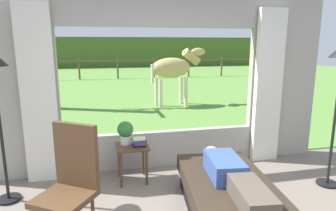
{
  "coord_description": "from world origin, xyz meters",
  "views": [
    {
      "loc": [
        -0.86,
        -2.0,
        1.87
      ],
      "look_at": [
        0.0,
        1.8,
        1.05
      ],
      "focal_mm": 31.43,
      "sensor_mm": 36.0,
      "label": 1
    }
  ],
  "objects_px": {
    "recliner_sofa": "(229,199)",
    "potted_plant": "(125,131)",
    "reclining_person": "(232,175)",
    "side_table": "(132,152)",
    "book_stack": "(139,142)",
    "horse": "(174,68)",
    "rocking_chair": "(71,183)",
    "pasture_tree": "(50,49)"
  },
  "relations": [
    {
      "from": "recliner_sofa",
      "to": "potted_plant",
      "type": "height_order",
      "value": "potted_plant"
    },
    {
      "from": "reclining_person",
      "to": "side_table",
      "type": "bearing_deg",
      "value": 134.98
    },
    {
      "from": "book_stack",
      "to": "horse",
      "type": "height_order",
      "value": "horse"
    },
    {
      "from": "reclining_person",
      "to": "rocking_chair",
      "type": "height_order",
      "value": "rocking_chair"
    },
    {
      "from": "side_table",
      "to": "potted_plant",
      "type": "distance_m",
      "value": 0.29
    },
    {
      "from": "reclining_person",
      "to": "potted_plant",
      "type": "xyz_separation_m",
      "value": [
        -1.01,
        1.23,
        0.18
      ]
    },
    {
      "from": "book_stack",
      "to": "pasture_tree",
      "type": "bearing_deg",
      "value": 109.58
    },
    {
      "from": "side_table",
      "to": "horse",
      "type": "height_order",
      "value": "horse"
    },
    {
      "from": "recliner_sofa",
      "to": "reclining_person",
      "type": "distance_m",
      "value": 0.31
    },
    {
      "from": "horse",
      "to": "book_stack",
      "type": "bearing_deg",
      "value": -31.23
    },
    {
      "from": "pasture_tree",
      "to": "recliner_sofa",
      "type": "bearing_deg",
      "value": -66.77
    },
    {
      "from": "reclining_person",
      "to": "rocking_chair",
      "type": "xyz_separation_m",
      "value": [
        -1.63,
        0.12,
        0.02
      ]
    },
    {
      "from": "potted_plant",
      "to": "pasture_tree",
      "type": "xyz_separation_m",
      "value": [
        -1.66,
        5.04,
        1.01
      ]
    },
    {
      "from": "potted_plant",
      "to": "horse",
      "type": "xyz_separation_m",
      "value": [
        1.83,
        4.69,
        0.45
      ]
    },
    {
      "from": "recliner_sofa",
      "to": "side_table",
      "type": "relative_size",
      "value": 3.45
    },
    {
      "from": "recliner_sofa",
      "to": "book_stack",
      "type": "bearing_deg",
      "value": 134.96
    },
    {
      "from": "rocking_chair",
      "to": "horse",
      "type": "bearing_deg",
      "value": 100.4
    },
    {
      "from": "side_table",
      "to": "pasture_tree",
      "type": "relative_size",
      "value": 0.15
    },
    {
      "from": "rocking_chair",
      "to": "potted_plant",
      "type": "distance_m",
      "value": 1.28
    },
    {
      "from": "potted_plant",
      "to": "book_stack",
      "type": "xyz_separation_m",
      "value": [
        0.17,
        -0.13,
        -0.13
      ]
    },
    {
      "from": "side_table",
      "to": "horse",
      "type": "relative_size",
      "value": 0.29
    },
    {
      "from": "recliner_sofa",
      "to": "side_table",
      "type": "distance_m",
      "value": 1.47
    },
    {
      "from": "rocking_chair",
      "to": "pasture_tree",
      "type": "relative_size",
      "value": 0.32
    },
    {
      "from": "book_stack",
      "to": "side_table",
      "type": "bearing_deg",
      "value": 144.3
    },
    {
      "from": "pasture_tree",
      "to": "reclining_person",
      "type": "bearing_deg",
      "value": -66.93
    },
    {
      "from": "horse",
      "to": "pasture_tree",
      "type": "relative_size",
      "value": 0.52
    },
    {
      "from": "reclining_person",
      "to": "book_stack",
      "type": "xyz_separation_m",
      "value": [
        -0.83,
        1.1,
        0.06
      ]
    },
    {
      "from": "pasture_tree",
      "to": "horse",
      "type": "bearing_deg",
      "value": -5.66
    },
    {
      "from": "horse",
      "to": "side_table",
      "type": "bearing_deg",
      "value": -32.47
    },
    {
      "from": "potted_plant",
      "to": "horse",
      "type": "bearing_deg",
      "value": 68.65
    },
    {
      "from": "rocking_chair",
      "to": "horse",
      "type": "height_order",
      "value": "horse"
    },
    {
      "from": "reclining_person",
      "to": "book_stack",
      "type": "distance_m",
      "value": 1.38
    },
    {
      "from": "potted_plant",
      "to": "pasture_tree",
      "type": "relative_size",
      "value": 0.09
    },
    {
      "from": "reclining_person",
      "to": "recliner_sofa",
      "type": "bearing_deg",
      "value": 96.63
    },
    {
      "from": "side_table",
      "to": "potted_plant",
      "type": "xyz_separation_m",
      "value": [
        -0.08,
        0.06,
        0.28
      ]
    },
    {
      "from": "reclining_person",
      "to": "book_stack",
      "type": "relative_size",
      "value": 7.19
    },
    {
      "from": "side_table",
      "to": "pasture_tree",
      "type": "distance_m",
      "value": 5.54
    },
    {
      "from": "potted_plant",
      "to": "rocking_chair",
      "type": "bearing_deg",
      "value": -119.34
    },
    {
      "from": "reclining_person",
      "to": "potted_plant",
      "type": "height_order",
      "value": "potted_plant"
    },
    {
      "from": "recliner_sofa",
      "to": "book_stack",
      "type": "relative_size",
      "value": 8.97
    },
    {
      "from": "rocking_chair",
      "to": "book_stack",
      "type": "height_order",
      "value": "rocking_chair"
    },
    {
      "from": "recliner_sofa",
      "to": "pasture_tree",
      "type": "xyz_separation_m",
      "value": [
        -2.67,
        6.22,
        1.5
      ]
    }
  ]
}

